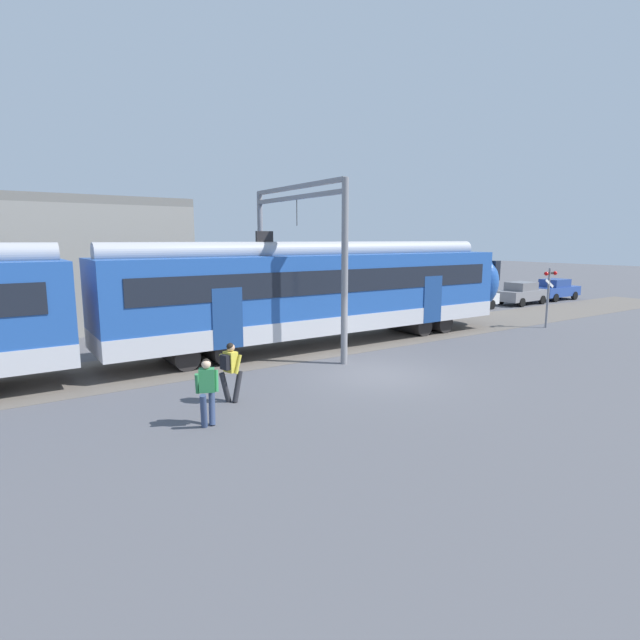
{
  "coord_description": "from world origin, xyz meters",
  "views": [
    {
      "loc": [
        -10.43,
        -12.2,
        4.42
      ],
      "look_at": [
        -0.76,
        2.26,
        1.6
      ],
      "focal_mm": 28.0,
      "sensor_mm": 36.0,
      "label": 1
    }
  ],
  "objects_px": {
    "pedestrian_green": "(207,386)",
    "pedestrian_yellow": "(230,367)",
    "crossing_signal": "(549,288)",
    "parked_car_grey": "(522,293)",
    "parked_car_white": "(469,297)",
    "parked_car_blue": "(555,289)",
    "commuter_train": "(106,307)"
  },
  "relations": [
    {
      "from": "commuter_train",
      "to": "parked_car_grey",
      "type": "bearing_deg",
      "value": 7.03
    },
    {
      "from": "commuter_train",
      "to": "crossing_signal",
      "type": "xyz_separation_m",
      "value": [
        20.19,
        -2.93,
        -0.24
      ]
    },
    {
      "from": "parked_car_white",
      "to": "parked_car_blue",
      "type": "bearing_deg",
      "value": -0.7
    },
    {
      "from": "crossing_signal",
      "to": "parked_car_grey",
      "type": "bearing_deg",
      "value": 41.59
    },
    {
      "from": "commuter_train",
      "to": "pedestrian_yellow",
      "type": "relative_size",
      "value": 22.83
    },
    {
      "from": "parked_car_blue",
      "to": "pedestrian_green",
      "type": "bearing_deg",
      "value": -162.19
    },
    {
      "from": "parked_car_white",
      "to": "commuter_train",
      "type": "bearing_deg",
      "value": -170.54
    },
    {
      "from": "commuter_train",
      "to": "parked_car_grey",
      "type": "distance_m",
      "value": 27.53
    },
    {
      "from": "pedestrian_green",
      "to": "pedestrian_yellow",
      "type": "relative_size",
      "value": 1.0
    },
    {
      "from": "pedestrian_yellow",
      "to": "parked_car_grey",
      "type": "distance_m",
      "value": 26.49
    },
    {
      "from": "parked_car_white",
      "to": "crossing_signal",
      "type": "xyz_separation_m",
      "value": [
        -2.04,
        -6.63,
        1.23
      ]
    },
    {
      "from": "parked_car_white",
      "to": "parked_car_blue",
      "type": "relative_size",
      "value": 1.0
    },
    {
      "from": "parked_car_blue",
      "to": "parked_car_white",
      "type": "bearing_deg",
      "value": 179.3
    },
    {
      "from": "pedestrian_green",
      "to": "parked_car_white",
      "type": "distance_m",
      "value": 23.49
    },
    {
      "from": "commuter_train",
      "to": "parked_car_blue",
      "type": "relative_size",
      "value": 9.51
    },
    {
      "from": "parked_car_white",
      "to": "parked_car_blue",
      "type": "height_order",
      "value": "same"
    },
    {
      "from": "parked_car_grey",
      "to": "parked_car_blue",
      "type": "bearing_deg",
      "value": 2.92
    },
    {
      "from": "parked_car_white",
      "to": "parked_car_grey",
      "type": "bearing_deg",
      "value": -3.82
    },
    {
      "from": "pedestrian_green",
      "to": "parked_car_blue",
      "type": "distance_m",
      "value": 32.24
    },
    {
      "from": "parked_car_white",
      "to": "crossing_signal",
      "type": "relative_size",
      "value": 1.34
    },
    {
      "from": "pedestrian_yellow",
      "to": "parked_car_blue",
      "type": "bearing_deg",
      "value": 16.11
    },
    {
      "from": "commuter_train",
      "to": "parked_car_blue",
      "type": "height_order",
      "value": "commuter_train"
    },
    {
      "from": "pedestrian_green",
      "to": "pedestrian_yellow",
      "type": "distance_m",
      "value": 1.77
    },
    {
      "from": "pedestrian_yellow",
      "to": "parked_car_white",
      "type": "distance_m",
      "value": 21.88
    },
    {
      "from": "parked_car_grey",
      "to": "crossing_signal",
      "type": "xyz_separation_m",
      "value": [
        -7.09,
        -6.3,
        1.23
      ]
    },
    {
      "from": "pedestrian_green",
      "to": "pedestrian_yellow",
      "type": "height_order",
      "value": "same"
    },
    {
      "from": "commuter_train",
      "to": "parked_car_white",
      "type": "distance_m",
      "value": 22.58
    },
    {
      "from": "parked_car_white",
      "to": "parked_car_grey",
      "type": "height_order",
      "value": "same"
    },
    {
      "from": "parked_car_blue",
      "to": "crossing_signal",
      "type": "height_order",
      "value": "crossing_signal"
    },
    {
      "from": "parked_car_grey",
      "to": "commuter_train",
      "type": "bearing_deg",
      "value": -172.97
    },
    {
      "from": "parked_car_white",
      "to": "pedestrian_yellow",
      "type": "bearing_deg",
      "value": -156.73
    },
    {
      "from": "crossing_signal",
      "to": "pedestrian_yellow",
      "type": "bearing_deg",
      "value": -173.65
    }
  ]
}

